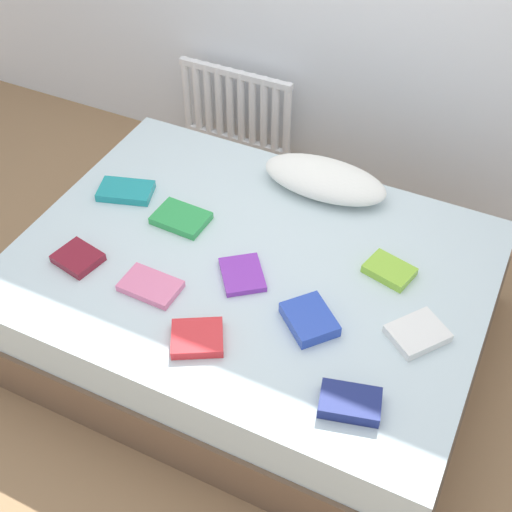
{
  "coord_description": "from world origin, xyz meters",
  "views": [
    {
      "loc": [
        0.89,
        -1.79,
        2.51
      ],
      "look_at": [
        0.0,
        0.05,
        0.48
      ],
      "focal_mm": 47.2,
      "sensor_mm": 36.0,
      "label": 1
    }
  ],
  "objects_px": {
    "textbook_blue": "(309,319)",
    "textbook_purple": "(242,275)",
    "textbook_navy": "(350,403)",
    "textbook_lime": "(389,270)",
    "pillow": "(325,179)",
    "textbook_red": "(197,338)",
    "textbook_green": "(181,218)",
    "textbook_white": "(418,334)",
    "bed": "(251,300)",
    "textbook_maroon": "(78,258)",
    "textbook_teal": "(126,191)",
    "textbook_pink": "(151,286)",
    "radiator": "(236,108)"
  },
  "relations": [
    {
      "from": "textbook_navy",
      "to": "textbook_lime",
      "type": "distance_m",
      "value": 0.68
    },
    {
      "from": "textbook_blue",
      "to": "textbook_navy",
      "type": "height_order",
      "value": "same"
    },
    {
      "from": "textbook_blue",
      "to": "textbook_red",
      "type": "relative_size",
      "value": 1.07
    },
    {
      "from": "pillow",
      "to": "textbook_white",
      "type": "height_order",
      "value": "pillow"
    },
    {
      "from": "textbook_green",
      "to": "textbook_white",
      "type": "relative_size",
      "value": 1.14
    },
    {
      "from": "textbook_blue",
      "to": "textbook_navy",
      "type": "distance_m",
      "value": 0.39
    },
    {
      "from": "textbook_green",
      "to": "textbook_white",
      "type": "bearing_deg",
      "value": -6.8
    },
    {
      "from": "textbook_red",
      "to": "textbook_lime",
      "type": "distance_m",
      "value": 0.85
    },
    {
      "from": "textbook_green",
      "to": "textbook_navy",
      "type": "height_order",
      "value": "textbook_navy"
    },
    {
      "from": "textbook_red",
      "to": "textbook_teal",
      "type": "height_order",
      "value": "textbook_red"
    },
    {
      "from": "textbook_green",
      "to": "textbook_maroon",
      "type": "relative_size",
      "value": 1.31
    },
    {
      "from": "textbook_red",
      "to": "textbook_purple",
      "type": "height_order",
      "value": "textbook_red"
    },
    {
      "from": "textbook_red",
      "to": "textbook_maroon",
      "type": "distance_m",
      "value": 0.68
    },
    {
      "from": "textbook_lime",
      "to": "textbook_teal",
      "type": "bearing_deg",
      "value": -164.04
    },
    {
      "from": "textbook_navy",
      "to": "textbook_teal",
      "type": "height_order",
      "value": "textbook_navy"
    },
    {
      "from": "textbook_green",
      "to": "textbook_teal",
      "type": "distance_m",
      "value": 0.33
    },
    {
      "from": "bed",
      "to": "radiator",
      "type": "height_order",
      "value": "radiator"
    },
    {
      "from": "textbook_white",
      "to": "textbook_red",
      "type": "bearing_deg",
      "value": 154.1
    },
    {
      "from": "radiator",
      "to": "textbook_navy",
      "type": "bearing_deg",
      "value": -52.34
    },
    {
      "from": "textbook_pink",
      "to": "textbook_maroon",
      "type": "relative_size",
      "value": 1.32
    },
    {
      "from": "radiator",
      "to": "textbook_navy",
      "type": "height_order",
      "value": "radiator"
    },
    {
      "from": "textbook_teal",
      "to": "textbook_maroon",
      "type": "relative_size",
      "value": 1.38
    },
    {
      "from": "textbook_white",
      "to": "bed",
      "type": "bearing_deg",
      "value": 119.64
    },
    {
      "from": "textbook_navy",
      "to": "textbook_teal",
      "type": "relative_size",
      "value": 0.85
    },
    {
      "from": "bed",
      "to": "textbook_purple",
      "type": "xyz_separation_m",
      "value": [
        0.01,
        -0.1,
        0.27
      ]
    },
    {
      "from": "bed",
      "to": "pillow",
      "type": "xyz_separation_m",
      "value": [
        0.11,
        0.57,
        0.32
      ]
    },
    {
      "from": "textbook_red",
      "to": "textbook_pink",
      "type": "bearing_deg",
      "value": 124.08
    },
    {
      "from": "bed",
      "to": "textbook_navy",
      "type": "relative_size",
      "value": 9.5
    },
    {
      "from": "bed",
      "to": "textbook_green",
      "type": "xyz_separation_m",
      "value": [
        -0.39,
        0.09,
        0.27
      ]
    },
    {
      "from": "pillow",
      "to": "textbook_navy",
      "type": "bearing_deg",
      "value": -64.04
    },
    {
      "from": "textbook_red",
      "to": "textbook_purple",
      "type": "distance_m",
      "value": 0.37
    },
    {
      "from": "textbook_green",
      "to": "textbook_maroon",
      "type": "distance_m",
      "value": 0.48
    },
    {
      "from": "textbook_pink",
      "to": "textbook_blue",
      "type": "relative_size",
      "value": 1.14
    },
    {
      "from": "textbook_white",
      "to": "textbook_pink",
      "type": "bearing_deg",
      "value": 139.16
    },
    {
      "from": "radiator",
      "to": "textbook_green",
      "type": "distance_m",
      "value": 1.16
    },
    {
      "from": "textbook_navy",
      "to": "radiator",
      "type": "bearing_deg",
      "value": 113.38
    },
    {
      "from": "radiator",
      "to": "pillow",
      "type": "height_order",
      "value": "pillow"
    },
    {
      "from": "textbook_navy",
      "to": "textbook_lime",
      "type": "height_order",
      "value": "textbook_navy"
    },
    {
      "from": "textbook_red",
      "to": "textbook_teal",
      "type": "xyz_separation_m",
      "value": [
        -0.73,
        0.61,
        -0.0
      ]
    },
    {
      "from": "pillow",
      "to": "textbook_navy",
      "type": "height_order",
      "value": "pillow"
    },
    {
      "from": "textbook_blue",
      "to": "textbook_purple",
      "type": "xyz_separation_m",
      "value": [
        -0.34,
        0.11,
        -0.01
      ]
    },
    {
      "from": "pillow",
      "to": "textbook_maroon",
      "type": "distance_m",
      "value": 1.17
    },
    {
      "from": "textbook_teal",
      "to": "textbook_lime",
      "type": "distance_m",
      "value": 1.27
    },
    {
      "from": "pillow",
      "to": "textbook_purple",
      "type": "height_order",
      "value": "pillow"
    },
    {
      "from": "textbook_pink",
      "to": "textbook_lime",
      "type": "height_order",
      "value": "textbook_lime"
    },
    {
      "from": "textbook_pink",
      "to": "textbook_blue",
      "type": "height_order",
      "value": "textbook_blue"
    },
    {
      "from": "textbook_navy",
      "to": "textbook_maroon",
      "type": "distance_m",
      "value": 1.29
    },
    {
      "from": "textbook_maroon",
      "to": "textbook_white",
      "type": "bearing_deg",
      "value": 20.93
    },
    {
      "from": "pillow",
      "to": "textbook_blue",
      "type": "height_order",
      "value": "pillow"
    },
    {
      "from": "pillow",
      "to": "textbook_purple",
      "type": "relative_size",
      "value": 2.9
    }
  ]
}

